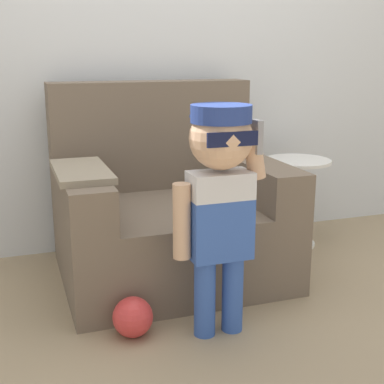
{
  "coord_description": "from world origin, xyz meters",
  "views": [
    {
      "loc": [
        -0.88,
        -2.47,
        1.14
      ],
      "look_at": [
        -0.12,
        -0.27,
        0.53
      ],
      "focal_mm": 50.0,
      "sensor_mm": 36.0,
      "label": 1
    }
  ],
  "objects_px": {
    "person_child": "(220,186)",
    "side_table": "(296,194)",
    "armchair": "(166,210)",
    "toy_ball": "(133,317)"
  },
  "relations": [
    {
      "from": "armchair",
      "to": "side_table",
      "type": "xyz_separation_m",
      "value": [
        0.85,
        0.13,
        -0.02
      ]
    },
    {
      "from": "person_child",
      "to": "toy_ball",
      "type": "xyz_separation_m",
      "value": [
        -0.34,
        0.09,
        -0.55
      ]
    },
    {
      "from": "armchair",
      "to": "person_child",
      "type": "relative_size",
      "value": 1.19
    },
    {
      "from": "person_child",
      "to": "side_table",
      "type": "distance_m",
      "value": 1.22
    },
    {
      "from": "armchair",
      "to": "side_table",
      "type": "bearing_deg",
      "value": 8.45
    },
    {
      "from": "person_child",
      "to": "side_table",
      "type": "bearing_deg",
      "value": 45.05
    },
    {
      "from": "armchair",
      "to": "toy_ball",
      "type": "bearing_deg",
      "value": -117.94
    },
    {
      "from": "person_child",
      "to": "toy_ball",
      "type": "relative_size",
      "value": 5.64
    },
    {
      "from": "person_child",
      "to": "toy_ball",
      "type": "bearing_deg",
      "value": 165.92
    },
    {
      "from": "person_child",
      "to": "toy_ball",
      "type": "distance_m",
      "value": 0.65
    }
  ]
}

